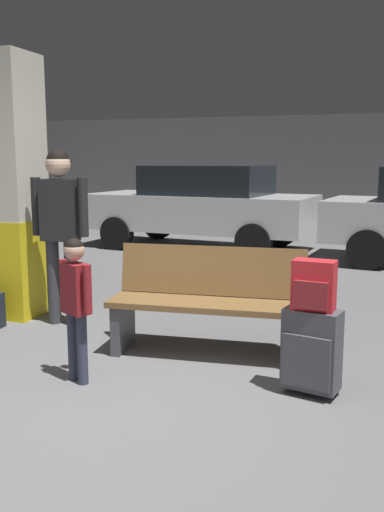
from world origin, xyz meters
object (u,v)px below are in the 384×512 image
object	(u,v)px
structural_pillar	(10,189)
parked_car_far	(202,205)
child	(76,295)
bench	(207,302)
adult	(60,218)
backpack_bright	(314,286)
suitcase	(311,350)

from	to	relation	value
structural_pillar	parked_car_far	distance (m)	5.04
child	bench	bearing A→B (deg)	50.75
parked_car_far	bench	bearing A→B (deg)	-72.68
parked_car_far	adult	bearing A→B (deg)	-88.60
bench	backpack_bright	xyz separation A→B (m)	(0.92, -0.60, 0.33)
bench	child	size ratio (longest dim) A/B	1.54
adult	suitcase	bearing A→B (deg)	-21.81
suitcase	adult	size ratio (longest dim) A/B	0.35
bench	child	bearing A→B (deg)	-129.25
structural_pillar	bench	bearing A→B (deg)	-14.24
structural_pillar	backpack_bright	bearing A→B (deg)	-20.27
structural_pillar	parked_car_far	world-z (taller)	structural_pillar
adult	parked_car_far	size ratio (longest dim) A/B	0.40
adult	child	bearing A→B (deg)	-55.69
child	backpack_bright	bearing A→B (deg)	9.79
backpack_bright	parked_car_far	world-z (taller)	parked_car_far
structural_pillar	child	bearing A→B (deg)	-43.36
backpack_bright	child	size ratio (longest dim) A/B	0.32
backpack_bright	parked_car_far	size ratio (longest dim) A/B	0.08
adult	parked_car_far	distance (m)	5.16
suitcase	backpack_bright	size ratio (longest dim) A/B	1.78
parked_car_far	suitcase	bearing A→B (deg)	-66.70
child	parked_car_far	world-z (taller)	parked_car_far
child	adult	size ratio (longest dim) A/B	0.62
backpack_bright	structural_pillar	bearing A→B (deg)	159.73
suitcase	parked_car_far	world-z (taller)	parked_car_far
structural_pillar	backpack_bright	size ratio (longest dim) A/B	7.79
suitcase	backpack_bright	distance (m)	0.45
child	parked_car_far	distance (m)	6.52
bench	child	distance (m)	1.16
suitcase	parked_car_far	size ratio (longest dim) A/B	0.14
structural_pillar	adult	xyz separation A→B (m)	(0.67, -0.17, -0.26)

